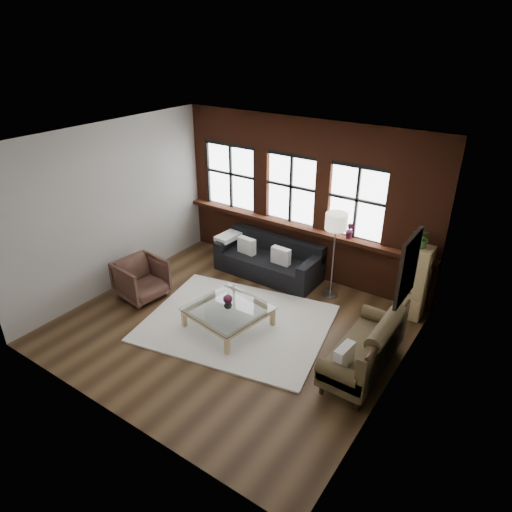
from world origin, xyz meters
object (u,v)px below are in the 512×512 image
Objects in this scene: dark_sofa at (268,258)px; coffee_table at (228,318)px; armchair at (141,279)px; vintage_settee at (364,344)px; drawer_chest at (415,282)px; vase at (228,304)px; floor_lamp at (334,253)px.

coffee_table is at bearing -77.02° from dark_sofa.
armchair is 0.70× the size of coffee_table.
dark_sofa is 3.26m from vintage_settee.
dark_sofa is 2.58m from armchair.
vintage_settee is 1.92m from drawer_chest.
drawer_chest is (4.45, 2.29, 0.29)m from armchair.
vase is (0.45, -1.95, 0.07)m from dark_sofa.
armchair is 1.98m from vase.
floor_lamp is (2.97, 2.06, 0.55)m from armchair.
dark_sofa is 2.01m from coffee_table.
floor_lamp reaches higher than coffee_table.
dark_sofa is at bearing -29.24° from armchair.
coffee_table is 3.32m from drawer_chest.
floor_lamp reaches higher than vase.
drawer_chest is at bearing 41.10° from coffee_table.
armchair reaches higher than vase.
dark_sofa reaches higher than coffee_table.
coffee_table is at bearing -117.26° from floor_lamp.
coffee_table is (0.45, -1.95, -0.21)m from dark_sofa.
vase is at bearing -117.26° from floor_lamp.
floor_lamp is (-1.34, 1.68, 0.44)m from vintage_settee.
drawer_chest reaches higher than coffee_table.
drawer_chest is at bearing 41.10° from vase.
dark_sofa is at bearing 179.46° from floor_lamp.
vintage_settee is 12.14× the size of vase.
vase is (-2.33, -0.26, -0.02)m from vintage_settee.
drawer_chest is (2.48, 2.16, 0.21)m from vase.
armchair is at bearing -174.87° from vintage_settee.
dark_sofa is 1.63× the size of drawer_chest.
vintage_settee is at bearing -94.33° from drawer_chest.
drawer_chest is at bearing 85.67° from vintage_settee.
vintage_settee is 2.37m from coffee_table.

